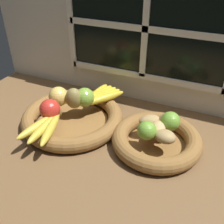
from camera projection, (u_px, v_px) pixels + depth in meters
ground_plane at (115, 141)px, 92.73cm from camera, size 140.00×90.00×3.00cm
back_wall at (147, 36)px, 99.12cm from camera, size 140.00×4.60×55.00cm
fruit_bowl_left at (73, 118)px, 97.86cm from camera, size 37.78×37.78×5.43cm
fruit_bowl_right at (156, 140)px, 86.85cm from camera, size 30.04×30.04×5.43cm
apple_green_back at (85, 97)px, 97.46cm from camera, size 7.32×7.32×7.32cm
apple_red_front at (50, 109)px, 90.60cm from camera, size 7.30×7.30×7.30cm
apple_golden_left at (59, 96)px, 97.85cm from camera, size 7.45×7.45×7.45cm
pear_brown at (74, 98)px, 95.92cm from camera, size 7.68×7.25×8.23cm
banana_bunch_front at (45, 126)px, 85.93cm from camera, size 11.84×19.53×2.94cm
banana_bunch_back at (100, 96)px, 102.58cm from camera, size 12.45×18.98×3.05cm
potato_small at (165, 137)px, 80.61cm from camera, size 7.12×5.90×4.07cm
potato_large at (158, 128)px, 84.09cm from camera, size 7.46×8.36×4.18cm
potato_back at (167, 122)px, 86.64cm from camera, size 8.69×9.38×4.65cm
potato_oblong at (150, 121)px, 87.43cm from camera, size 8.63×8.06×4.24cm
lime_near at (147, 130)px, 81.47cm from camera, size 6.15×6.15×6.15cm
lime_far at (170, 121)px, 85.39cm from camera, size 6.47×6.47×6.47cm
chili_pepper at (154, 133)px, 83.64cm from camera, size 10.38×4.36×2.38cm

